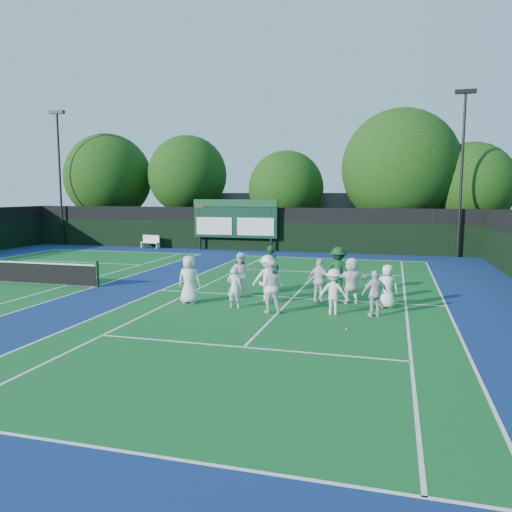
# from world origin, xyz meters

# --- Properties ---
(ground) EXTENTS (120.00, 120.00, 0.00)m
(ground) POSITION_xyz_m (0.00, 0.00, 0.00)
(ground) COLOR #18380F
(ground) RESTS_ON ground
(court_apron) EXTENTS (34.00, 32.00, 0.01)m
(court_apron) POSITION_xyz_m (-6.00, 1.00, 0.00)
(court_apron) COLOR navy
(court_apron) RESTS_ON ground
(near_court) EXTENTS (11.05, 23.85, 0.01)m
(near_court) POSITION_xyz_m (0.00, 1.00, 0.01)
(near_court) COLOR #115521
(near_court) RESTS_ON ground
(back_fence) EXTENTS (34.00, 0.08, 3.00)m
(back_fence) POSITION_xyz_m (-6.00, 16.00, 1.36)
(back_fence) COLOR black
(back_fence) RESTS_ON ground
(scoreboard) EXTENTS (6.00, 0.21, 3.55)m
(scoreboard) POSITION_xyz_m (-7.01, 15.59, 2.19)
(scoreboard) COLOR black
(scoreboard) RESTS_ON ground
(clubhouse) EXTENTS (18.00, 6.00, 4.00)m
(clubhouse) POSITION_xyz_m (-2.00, 24.00, 2.00)
(clubhouse) COLOR #5A5A5F
(clubhouse) RESTS_ON ground
(light_pole_left) EXTENTS (1.20, 0.30, 10.12)m
(light_pole_left) POSITION_xyz_m (-21.00, 15.70, 6.30)
(light_pole_left) COLOR black
(light_pole_left) RESTS_ON ground
(light_pole_right) EXTENTS (1.20, 0.30, 10.12)m
(light_pole_right) POSITION_xyz_m (7.50, 15.70, 6.30)
(light_pole_right) COLOR black
(light_pole_right) RESTS_ON ground
(bench) EXTENTS (1.56, 0.75, 0.96)m
(bench) POSITION_xyz_m (-13.35, 15.37, 0.51)
(bench) COLOR silver
(bench) RESTS_ON ground
(tree_a) EXTENTS (7.06, 7.06, 8.82)m
(tree_a) POSITION_xyz_m (-19.06, 19.58, 5.10)
(tree_a) COLOR black
(tree_a) RESTS_ON ground
(tree_b) EXTENTS (6.15, 6.15, 8.47)m
(tree_b) POSITION_xyz_m (-12.00, 19.58, 5.23)
(tree_b) COLOR black
(tree_b) RESTS_ON ground
(tree_c) EXTENTS (5.61, 5.61, 7.13)m
(tree_c) POSITION_xyz_m (-4.07, 19.58, 4.17)
(tree_c) COLOR black
(tree_c) RESTS_ON ground
(tree_d) EXTENTS (8.20, 8.20, 9.82)m
(tree_d) POSITION_xyz_m (4.09, 19.58, 5.50)
(tree_d) COLOR black
(tree_d) RESTS_ON ground
(tree_e) EXTENTS (5.84, 5.84, 7.41)m
(tree_e) POSITION_xyz_m (8.74, 19.58, 4.34)
(tree_e) COLOR black
(tree_e) RESTS_ON ground
(tennis_ball_0) EXTENTS (0.07, 0.07, 0.07)m
(tennis_ball_0) POSITION_xyz_m (-1.05, -0.28, 0.03)
(tennis_ball_0) COLOR #AFC917
(tennis_ball_0) RESTS_ON ground
(tennis_ball_1) EXTENTS (0.07, 0.07, 0.07)m
(tennis_ball_1) POSITION_xyz_m (0.60, 2.62, 0.03)
(tennis_ball_1) COLOR #AFC917
(tennis_ball_1) RESTS_ON ground
(tennis_ball_2) EXTENTS (0.07, 0.07, 0.07)m
(tennis_ball_2) POSITION_xyz_m (2.39, -2.98, 0.03)
(tennis_ball_2) COLOR #AFC917
(tennis_ball_2) RESTS_ON ground
(tennis_ball_4) EXTENTS (0.07, 0.07, 0.07)m
(tennis_ball_4) POSITION_xyz_m (0.93, 4.84, 0.03)
(tennis_ball_4) COLOR #AFC917
(tennis_ball_4) RESTS_ON ground
(tennis_ball_5) EXTENTS (0.07, 0.07, 0.07)m
(tennis_ball_5) POSITION_xyz_m (3.98, 0.70, 0.03)
(tennis_ball_5) COLOR #AFC917
(tennis_ball_5) RESTS_ON ground
(player_front_0) EXTENTS (0.86, 0.57, 1.74)m
(player_front_0) POSITION_xyz_m (-3.43, -0.87, 0.87)
(player_front_0) COLOR silver
(player_front_0) RESTS_ON ground
(player_front_1) EXTENTS (0.54, 0.36, 1.45)m
(player_front_1) POSITION_xyz_m (-1.61, -1.18, 0.73)
(player_front_1) COLOR silver
(player_front_1) RESTS_ON ground
(player_front_2) EXTENTS (0.88, 0.69, 1.79)m
(player_front_2) POSITION_xyz_m (-0.24, -1.49, 0.89)
(player_front_2) COLOR silver
(player_front_2) RESTS_ON ground
(player_front_3) EXTENTS (1.02, 0.65, 1.51)m
(player_front_3) POSITION_xyz_m (1.79, -1.20, 0.76)
(player_front_3) COLOR white
(player_front_3) RESTS_ON ground
(player_front_4) EXTENTS (0.95, 0.70, 1.50)m
(player_front_4) POSITION_xyz_m (3.10, -1.13, 0.75)
(player_front_4) COLOR silver
(player_front_4) RESTS_ON ground
(player_back_0) EXTENTS (0.84, 0.66, 1.70)m
(player_back_0) POSITION_xyz_m (-2.03, 0.82, 0.85)
(player_back_0) COLOR white
(player_back_0) RESTS_ON ground
(player_back_1) EXTENTS (1.22, 0.91, 1.68)m
(player_back_1) POSITION_xyz_m (-0.82, 0.34, 0.84)
(player_back_1) COLOR white
(player_back_1) RESTS_ON ground
(player_back_2) EXTENTS (1.02, 0.71, 1.61)m
(player_back_2) POSITION_xyz_m (1.08, 0.53, 0.80)
(player_back_2) COLOR white
(player_back_2) RESTS_ON ground
(player_back_3) EXTENTS (1.62, 1.05, 1.67)m
(player_back_3) POSITION_xyz_m (2.20, 0.67, 0.84)
(player_back_3) COLOR white
(player_back_3) RESTS_ON ground
(player_back_4) EXTENTS (0.77, 0.53, 1.52)m
(player_back_4) POSITION_xyz_m (3.46, 0.26, 0.76)
(player_back_4) COLOR white
(player_back_4) RESTS_ON ground
(coach_left) EXTENTS (0.74, 0.55, 1.86)m
(coach_left) POSITION_xyz_m (-1.17, 2.28, 0.93)
(coach_left) COLOR #0E341D
(coach_left) RESTS_ON ground
(coach_right) EXTENTS (1.24, 0.75, 1.87)m
(coach_right) POSITION_xyz_m (1.57, 2.17, 0.93)
(coach_right) COLOR #103D1E
(coach_right) RESTS_ON ground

